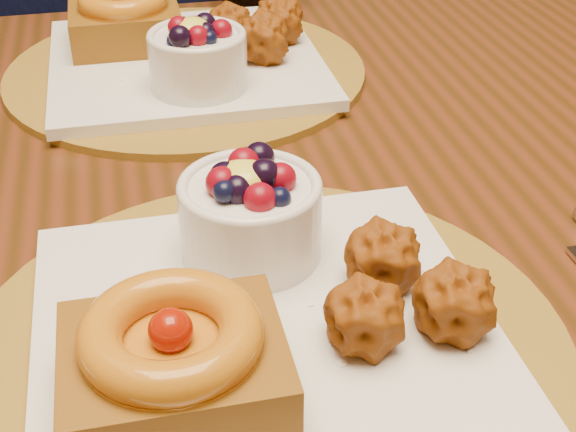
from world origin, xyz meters
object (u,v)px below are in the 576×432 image
object	(u,v)px
place_setting_near	(259,314)
place_setting_far	(182,52)
dining_table	(221,251)
chair_far	(114,92)

from	to	relation	value
place_setting_near	place_setting_far	size ratio (longest dim) A/B	1.00
dining_table	place_setting_far	size ratio (longest dim) A/B	4.21
dining_table	chair_far	xyz separation A→B (m)	(-0.08, 0.68, -0.14)
place_setting_near	chair_far	size ratio (longest dim) A/B	0.39
place_setting_near	place_setting_far	bearing A→B (deg)	89.97
place_setting_far	chair_far	world-z (taller)	chair_far
place_setting_far	chair_far	size ratio (longest dim) A/B	0.39
place_setting_near	chair_far	distance (m)	0.93
place_setting_near	chair_far	bearing A→B (deg)	95.15
place_setting_near	chair_far	xyz separation A→B (m)	(-0.08, 0.89, -0.25)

